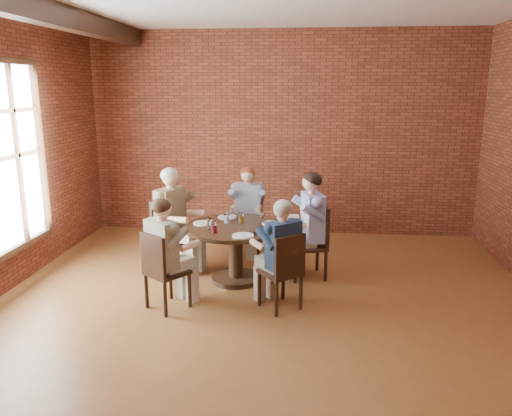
# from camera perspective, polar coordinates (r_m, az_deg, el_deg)

# --- Properties ---
(floor) EXTENTS (7.00, 7.00, 0.00)m
(floor) POSITION_cam_1_polar(r_m,az_deg,el_deg) (5.56, 0.86, -12.84)
(floor) COLOR brown
(floor) RESTS_ON ground
(wall_back) EXTENTS (7.00, 0.00, 7.00)m
(wall_back) POSITION_cam_1_polar(r_m,az_deg,el_deg) (8.50, 2.95, 8.41)
(wall_back) COLOR brown
(wall_back) RESTS_ON ground
(wall_front) EXTENTS (7.00, 0.00, 7.00)m
(wall_front) POSITION_cam_1_polar(r_m,az_deg,el_deg) (1.71, -9.36, -13.99)
(wall_front) COLOR brown
(wall_front) RESTS_ON ground
(ceiling_beam) EXTENTS (0.22, 6.90, 0.26)m
(ceiling_beam) POSITION_cam_1_polar(r_m,az_deg,el_deg) (5.78, -25.77, 20.25)
(ceiling_beam) COLOR black
(ceiling_beam) RESTS_ON ceiling
(dining_table) EXTENTS (1.29, 1.29, 0.75)m
(dining_table) POSITION_cam_1_polar(r_m,az_deg,el_deg) (6.46, -2.34, -3.92)
(dining_table) COLOR black
(dining_table) RESTS_ON floor
(chair_a) EXTENTS (0.57, 0.57, 0.98)m
(chair_a) POSITION_cam_1_polar(r_m,az_deg,el_deg) (6.65, 6.69, -3.49)
(chair_a) COLOR black
(chair_a) RESTS_ON floor
(diner_a) EXTENTS (0.83, 0.73, 1.41)m
(diner_a) POSITION_cam_1_polar(r_m,az_deg,el_deg) (6.58, 5.92, -2.05)
(diner_a) COLOR #4658B8
(diner_a) RESTS_ON floor
(chair_b) EXTENTS (0.43, 0.43, 0.93)m
(chair_b) POSITION_cam_1_polar(r_m,az_deg,el_deg) (7.62, -0.87, -1.33)
(chair_b) COLOR black
(chair_b) RESTS_ON floor
(diner_b) EXTENTS (0.53, 0.65, 1.32)m
(diner_b) POSITION_cam_1_polar(r_m,az_deg,el_deg) (7.50, -0.97, -0.36)
(diner_b) COLOR #8B96B1
(diner_b) RESTS_ON floor
(chair_c) EXTENTS (0.61, 0.61, 0.98)m
(chair_c) POSITION_cam_1_polar(r_m,az_deg,el_deg) (7.03, -9.88, -2.64)
(chair_c) COLOR black
(chair_c) RESTS_ON floor
(diner_c) EXTENTS (0.88, 0.80, 1.42)m
(diner_c) POSITION_cam_1_polar(r_m,az_deg,el_deg) (6.93, -9.30, -1.31)
(diner_c) COLOR brown
(diner_c) RESTS_ON floor
(chair_d) EXTENTS (0.57, 0.57, 0.92)m
(chair_d) POSITION_cam_1_polar(r_m,az_deg,el_deg) (5.73, -10.77, -6.80)
(chair_d) COLOR black
(chair_d) RESTS_ON floor
(diner_d) EXTENTS (0.77, 0.80, 1.29)m
(diner_d) POSITION_cam_1_polar(r_m,az_deg,el_deg) (5.73, -10.20, -5.22)
(diner_d) COLOR #BBA392
(diner_d) RESTS_ON floor
(chair_e) EXTENTS (0.56, 0.56, 0.91)m
(chair_e) POSITION_cam_1_polar(r_m,az_deg,el_deg) (5.64, 3.25, -6.97)
(chair_e) COLOR black
(chair_e) RESTS_ON floor
(diner_e) EXTENTS (0.77, 0.79, 1.28)m
(diner_e) POSITION_cam_1_polar(r_m,az_deg,el_deg) (5.65, 2.80, -5.36)
(diner_e) COLOR #1A2D4A
(diner_e) RESTS_ON floor
(plate_a) EXTENTS (0.26, 0.26, 0.01)m
(plate_a) POSITION_cam_1_polar(r_m,az_deg,el_deg) (6.47, 1.78, -1.78)
(plate_a) COLOR white
(plate_a) RESTS_ON dining_table
(plate_b) EXTENTS (0.26, 0.26, 0.01)m
(plate_b) POSITION_cam_1_polar(r_m,az_deg,el_deg) (6.79, -3.31, -1.04)
(plate_b) COLOR white
(plate_b) RESTS_ON dining_table
(plate_c) EXTENTS (0.26, 0.26, 0.01)m
(plate_c) POSITION_cam_1_polar(r_m,az_deg,el_deg) (6.52, -6.07, -1.72)
(plate_c) COLOR white
(plate_c) RESTS_ON dining_table
(plate_d) EXTENTS (0.26, 0.26, 0.01)m
(plate_d) POSITION_cam_1_polar(r_m,az_deg,el_deg) (5.95, -1.50, -3.17)
(plate_d) COLOR white
(plate_d) RESTS_ON dining_table
(glass_a) EXTENTS (0.07, 0.07, 0.14)m
(glass_a) POSITION_cam_1_polar(r_m,az_deg,el_deg) (6.49, 0.79, -1.15)
(glass_a) COLOR white
(glass_a) RESTS_ON dining_table
(glass_b) EXTENTS (0.07, 0.07, 0.14)m
(glass_b) POSITION_cam_1_polar(r_m,az_deg,el_deg) (6.50, -1.70, -1.13)
(glass_b) COLOR white
(glass_b) RESTS_ON dining_table
(glass_c) EXTENTS (0.07, 0.07, 0.14)m
(glass_c) POSITION_cam_1_polar(r_m,az_deg,el_deg) (6.75, -2.83, -0.58)
(glass_c) COLOR white
(glass_c) RESTS_ON dining_table
(glass_d) EXTENTS (0.07, 0.07, 0.14)m
(glass_d) POSITION_cam_1_polar(r_m,az_deg,el_deg) (6.51, -3.36, -1.12)
(glass_d) COLOR white
(glass_d) RESTS_ON dining_table
(glass_e) EXTENTS (0.07, 0.07, 0.14)m
(glass_e) POSITION_cam_1_polar(r_m,az_deg,el_deg) (6.25, -5.29, -1.78)
(glass_e) COLOR white
(glass_e) RESTS_ON dining_table
(glass_f) EXTENTS (0.07, 0.07, 0.14)m
(glass_f) POSITION_cam_1_polar(r_m,az_deg,el_deg) (6.09, -4.83, -2.20)
(glass_f) COLOR white
(glass_f) RESTS_ON dining_table
(smartphone) EXTENTS (0.11, 0.16, 0.01)m
(smartphone) POSITION_cam_1_polar(r_m,az_deg,el_deg) (6.01, -0.19, -3.02)
(smartphone) COLOR black
(smartphone) RESTS_ON dining_table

